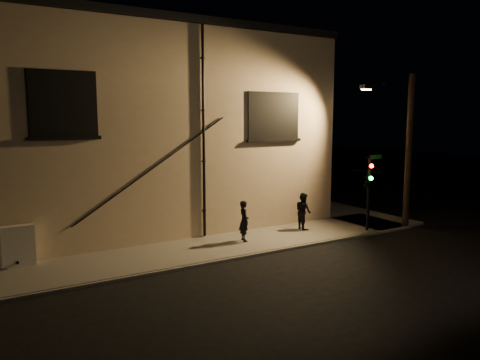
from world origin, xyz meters
TOP-DOWN VIEW (x-y plane):
  - ground at (0.00, 0.00)m, footprint 90.00×90.00m
  - sidewalk at (1.22, 4.39)m, footprint 21.00×16.00m
  - building at (-3.00, 8.99)m, footprint 16.20×12.23m
  - utility_cabinet at (-9.20, 2.70)m, footprint 2.05×0.35m
  - pedestrian_a at (-0.77, 1.54)m, footprint 0.50×0.65m
  - pedestrian_b at (2.45, 1.89)m, footprint 0.69×0.84m
  - traffic_signal at (4.51, 0.22)m, footprint 1.18×1.88m
  - streetlamp_pole at (6.75, 0.18)m, footprint 2.02×1.38m

SIDE VIEW (x-z plane):
  - ground at x=0.00m, z-range 0.00..0.00m
  - sidewalk at x=1.22m, z-range 0.00..0.12m
  - utility_cabinet at x=-9.20m, z-range 0.12..1.47m
  - pedestrian_b at x=2.45m, z-range 0.12..1.70m
  - pedestrian_a at x=-0.77m, z-range 0.12..1.72m
  - traffic_signal at x=4.51m, z-range 0.67..3.89m
  - streetlamp_pole at x=6.75m, z-range 0.24..7.03m
  - building at x=-3.00m, z-range 0.00..8.80m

